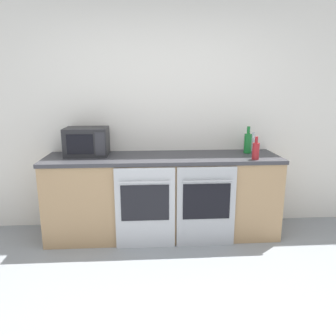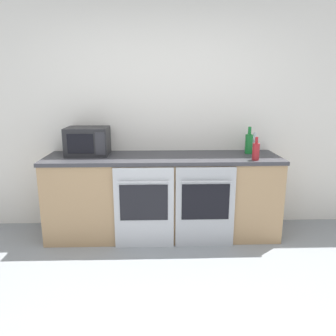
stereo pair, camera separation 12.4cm
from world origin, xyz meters
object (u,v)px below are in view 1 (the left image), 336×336
(oven_left, at_px, (145,208))
(bottle_green, at_px, (248,143))
(oven_right, at_px, (206,207))
(microwave, at_px, (87,142))
(bottle_clear, at_px, (253,144))
(bottle_red, at_px, (256,150))

(oven_left, relative_size, bottle_green, 2.84)
(oven_right, height_order, microwave, microwave)
(oven_right, relative_size, bottle_clear, 3.91)
(bottle_green, bearing_deg, microwave, -179.76)
(oven_left, distance_m, bottle_green, 1.39)
(oven_right, bearing_deg, oven_left, 180.00)
(oven_right, bearing_deg, bottle_green, 39.76)
(bottle_clear, relative_size, bottle_red, 0.92)
(oven_left, bearing_deg, bottle_red, 5.41)
(microwave, relative_size, bottle_red, 1.92)
(oven_left, distance_m, microwave, 0.99)
(microwave, xyz_separation_m, bottle_green, (1.80, 0.01, -0.03))
(oven_left, relative_size, oven_right, 1.00)
(oven_left, bearing_deg, oven_right, 0.00)
(oven_right, bearing_deg, bottle_clear, 41.68)
(microwave, bearing_deg, bottle_red, -10.73)
(microwave, relative_size, bottle_clear, 2.08)
(oven_left, xyz_separation_m, bottle_green, (1.17, 0.45, 0.59))
(oven_left, bearing_deg, bottle_green, 21.12)
(microwave, height_order, bottle_clear, microwave)
(oven_right, distance_m, bottle_clear, 1.02)
(bottle_green, relative_size, bottle_red, 1.27)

